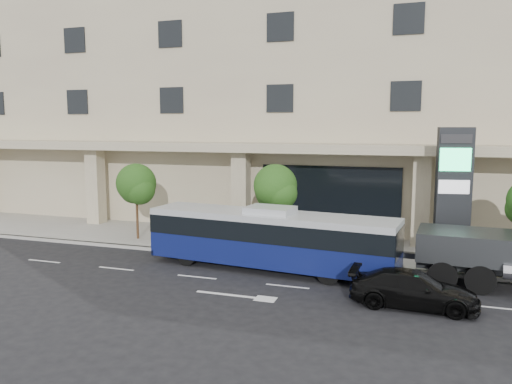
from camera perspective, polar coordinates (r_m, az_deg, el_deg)
ground at (r=21.85m, az=4.62°, el=-9.53°), size 120.00×120.00×0.00m
sidewalk at (r=26.55m, az=7.20°, el=-6.32°), size 120.00×6.00×0.15m
curb at (r=23.70m, az=5.78°, el=-7.99°), size 120.00×0.30×0.15m
convention_center at (r=36.24m, az=10.73°, el=13.06°), size 60.00×17.60×20.00m
tree_left at (r=28.34m, az=-13.49°, el=0.66°), size 2.27×2.20×4.22m
tree_mid at (r=25.07m, az=2.26°, el=0.32°), size 2.28×2.20×4.38m
city_bus at (r=22.36m, az=1.60°, el=-5.25°), size 11.48×3.58×2.86m
black_sedan at (r=18.91m, az=17.54°, el=-10.55°), size 4.51×1.94×1.29m
signage_pylon at (r=24.64m, az=21.61°, el=-0.23°), size 1.62×0.83×6.21m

